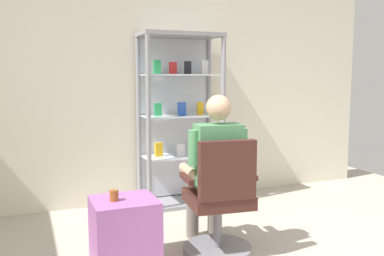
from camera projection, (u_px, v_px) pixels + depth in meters
The scene contains 6 objects.
back_wall at pixel (138, 84), 4.74m from camera, with size 6.00×0.10×2.70m, color silver.
display_cabinet_main at pixel (179, 119), 4.72m from camera, with size 0.90×0.45×1.90m.
office_chair at pixel (220, 208), 3.33m from camera, with size 0.59×0.56×0.96m.
seated_shopkeeper at pixel (214, 165), 3.45m from camera, with size 0.52×0.59×1.29m.
storage_crate at pixel (125, 232), 3.19m from camera, with size 0.48×0.44×0.52m, color #9E599E.
tea_glass at pixel (114, 195), 3.12m from camera, with size 0.07×0.07×0.08m, color brown.
Camera 1 is at (-1.20, -1.65, 1.43)m, focal length 39.43 mm.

